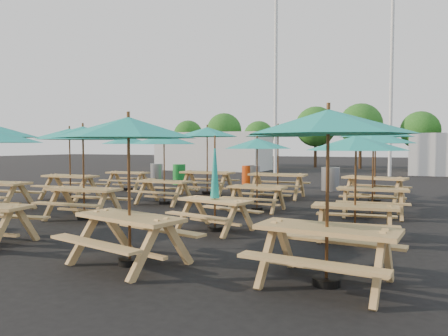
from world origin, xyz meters
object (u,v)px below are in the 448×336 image
at_px(picnic_unit_8, 128,135).
at_px(picnic_unit_6, 164,143).
at_px(waste_bin_2, 249,177).
at_px(picnic_unit_12, 328,131).
at_px(picnic_unit_14, 373,142).
at_px(waste_bin_1, 179,174).
at_px(picnic_unit_10, 257,147).
at_px(picnic_unit_11, 278,135).
at_px(picnic_unit_13, 356,148).
at_px(waste_bin_4, 332,179).
at_px(waste_bin_3, 253,177).
at_px(picnic_unit_3, 127,143).
at_px(picnic_unit_15, 376,136).
at_px(picnic_unit_9, 215,192).
at_px(picnic_unit_5, 83,138).
at_px(waste_bin_5, 329,179).
at_px(waste_bin_0, 157,174).
at_px(picnic_unit_2, 70,137).
at_px(picnic_unit_7, 207,135).

bearing_deg(picnic_unit_8, picnic_unit_6, 130.84).
bearing_deg(waste_bin_2, picnic_unit_12, -65.33).
distance_m(picnic_unit_14, waste_bin_1, 11.19).
height_order(picnic_unit_10, waste_bin_1, picnic_unit_10).
distance_m(picnic_unit_11, picnic_unit_13, 6.96).
xyz_separation_m(picnic_unit_6, waste_bin_4, (4.20, 6.12, -1.45)).
height_order(waste_bin_1, waste_bin_3, same).
bearing_deg(picnic_unit_3, picnic_unit_8, -55.33).
xyz_separation_m(picnic_unit_14, picnic_unit_15, (-0.17, 2.95, 0.22)).
xyz_separation_m(picnic_unit_10, picnic_unit_11, (-0.33, 3.18, 0.41)).
bearing_deg(waste_bin_4, picnic_unit_12, -80.75).
bearing_deg(picnic_unit_12, picnic_unit_15, 96.62).
bearing_deg(waste_bin_3, picnic_unit_8, -78.94).
bearing_deg(picnic_unit_6, picnic_unit_12, -40.84).
xyz_separation_m(picnic_unit_10, waste_bin_1, (-6.11, 6.38, -1.32)).
bearing_deg(waste_bin_4, picnic_unit_8, -94.64).
distance_m(picnic_unit_3, waste_bin_4, 8.52).
relative_size(picnic_unit_3, waste_bin_4, 2.34).
xyz_separation_m(picnic_unit_9, picnic_unit_11, (-0.46, 6.32, 1.37)).
height_order(picnic_unit_5, waste_bin_3, picnic_unit_5).
bearing_deg(waste_bin_5, waste_bin_4, -45.05).
xyz_separation_m(picnic_unit_13, waste_bin_3, (-5.43, 9.27, -1.32)).
distance_m(picnic_unit_15, waste_bin_0, 10.97).
xyz_separation_m(picnic_unit_2, waste_bin_4, (7.88, 6.28, -1.66)).
bearing_deg(picnic_unit_15, picnic_unit_10, -121.59).
bearing_deg(picnic_unit_2, picnic_unit_11, 24.95).
xyz_separation_m(picnic_unit_10, waste_bin_4, (1.04, 6.28, -1.32)).
xyz_separation_m(picnic_unit_3, waste_bin_2, (4.20, 3.07, -1.47)).
bearing_deg(picnic_unit_12, picnic_unit_3, 142.94).
xyz_separation_m(picnic_unit_11, picnic_unit_14, (3.43, -2.98, -0.27)).
distance_m(picnic_unit_5, picnic_unit_15, 8.97).
bearing_deg(picnic_unit_8, picnic_unit_12, 17.86).
bearing_deg(waste_bin_0, picnic_unit_14, -30.70).
xyz_separation_m(picnic_unit_15, waste_bin_5, (-2.05, 3.31, -1.69)).
distance_m(picnic_unit_3, waste_bin_2, 5.40).
bearing_deg(waste_bin_0, picnic_unit_12, -49.79).
height_order(picnic_unit_2, picnic_unit_10, picnic_unit_2).
bearing_deg(picnic_unit_2, picnic_unit_10, -1.13).
bearing_deg(picnic_unit_15, waste_bin_4, 132.25).
bearing_deg(picnic_unit_12, picnic_unit_11, 116.26).
bearing_deg(waste_bin_4, picnic_unit_14, -71.32).
xyz_separation_m(waste_bin_3, waste_bin_5, (3.27, 0.09, 0.00)).
distance_m(picnic_unit_2, waste_bin_0, 6.67).
relative_size(picnic_unit_11, picnic_unit_13, 1.21).
relative_size(picnic_unit_11, picnic_unit_14, 1.11).
bearing_deg(picnic_unit_9, waste_bin_4, 98.72).
bearing_deg(waste_bin_3, picnic_unit_2, -124.86).
distance_m(picnic_unit_10, picnic_unit_15, 4.31).
bearing_deg(waste_bin_4, picnic_unit_7, -143.77).
xyz_separation_m(picnic_unit_5, picnic_unit_6, (0.37, 3.24, -0.11)).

